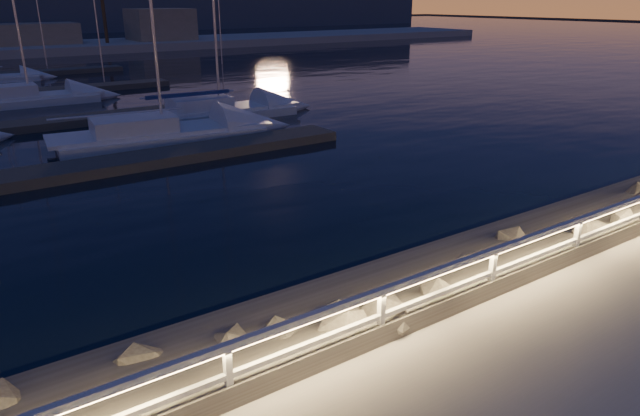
# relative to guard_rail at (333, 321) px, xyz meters

# --- Properties ---
(ground) EXTENTS (400.00, 400.00, 0.00)m
(ground) POSITION_rel_guard_rail_xyz_m (0.07, 0.00, -0.77)
(ground) COLOR #A09991
(ground) RESTS_ON ground
(harbor_water) EXTENTS (400.00, 440.00, 0.60)m
(harbor_water) POSITION_rel_guard_rail_xyz_m (0.07, 31.22, -1.74)
(harbor_water) COLOR black
(harbor_water) RESTS_ON ground
(guard_rail) EXTENTS (44.11, 0.12, 1.06)m
(guard_rail) POSITION_rel_guard_rail_xyz_m (0.00, 0.00, 0.00)
(guard_rail) COLOR silver
(guard_rail) RESTS_ON ground
(riprap) EXTENTS (34.37, 2.18, 1.21)m
(riprap) POSITION_rel_guard_rail_xyz_m (0.95, 0.94, -0.87)
(riprap) COLOR slate
(riprap) RESTS_ON ground
(floating_docks) EXTENTS (22.00, 36.00, 0.40)m
(floating_docks) POSITION_rel_guard_rail_xyz_m (0.07, 32.50, -1.17)
(floating_docks) COLOR #4F4941
(floating_docks) RESTS_ON ground
(sailboat_c) EXTENTS (9.30, 3.25, 15.53)m
(sailboat_c) POSITION_rel_guard_rail_xyz_m (8.58, 23.17, -0.91)
(sailboat_c) COLOR silver
(sailboat_c) RESTS_ON ground
(sailboat_d) EXTENTS (10.42, 4.15, 17.15)m
(sailboat_d) POSITION_rel_guard_rail_xyz_m (3.85, 19.44, -0.90)
(sailboat_d) COLOR silver
(sailboat_d) RESTS_ON ground
(sailboat_j) EXTENTS (8.79, 2.83, 14.86)m
(sailboat_j) POSITION_rel_guard_rail_xyz_m (0.45, 34.01, -0.90)
(sailboat_j) COLOR silver
(sailboat_j) RESTS_ON ground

